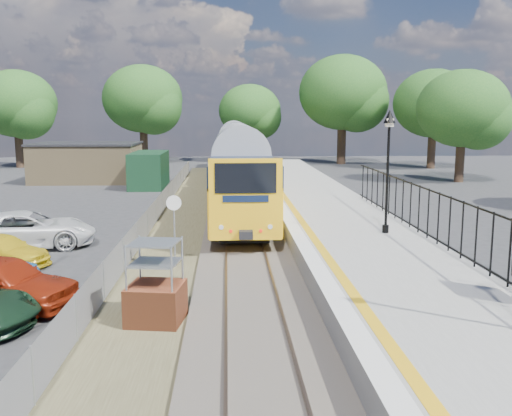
{
  "coord_description": "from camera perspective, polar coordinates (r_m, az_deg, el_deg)",
  "views": [
    {
      "loc": [
        -0.66,
        -14.85,
        5.26
      ],
      "look_at": [
        0.36,
        5.3,
        2.0
      ],
      "focal_mm": 40.0,
      "sensor_mm": 36.0,
      "label": 1
    }
  ],
  "objects": [
    {
      "name": "tree_line",
      "position": [
        56.9,
        -0.83,
        10.54
      ],
      "size": [
        56.8,
        43.8,
        11.88
      ],
      "color": "#332319",
      "rests_on": "ground"
    },
    {
      "name": "track_bed",
      "position": [
        25.06,
        -2.41,
        -2.73
      ],
      "size": [
        5.9,
        80.0,
        0.29
      ],
      "color": "#473F38",
      "rests_on": "ground"
    },
    {
      "name": "platform_edge",
      "position": [
        23.43,
        4.01,
        -1.55
      ],
      "size": [
        0.9,
        70.0,
        0.01
      ],
      "color": "silver",
      "rests_on": "platform"
    },
    {
      "name": "train",
      "position": [
        41.1,
        -1.97,
        5.11
      ],
      "size": [
        2.82,
        40.83,
        3.51
      ],
      "color": "yellow",
      "rests_on": "ground"
    },
    {
      "name": "ground",
      "position": [
        15.77,
        -0.34,
        -10.31
      ],
      "size": [
        120.0,
        120.0,
        0.0
      ],
      "primitive_type": "plane",
      "color": "#2D2D30",
      "rests_on": "ground"
    },
    {
      "name": "brick_plinth",
      "position": [
        14.79,
        -10.01,
        -7.52
      ],
      "size": [
        1.54,
        1.54,
        2.18
      ],
      "rotation": [
        0.0,
        0.0,
        -0.15
      ],
      "color": "brown",
      "rests_on": "ground"
    },
    {
      "name": "speed_sign",
      "position": [
        19.81,
        -8.18,
        -1.16
      ],
      "size": [
        0.52,
        0.14,
        2.58
      ],
      "rotation": [
        0.0,
        0.0,
        0.18
      ],
      "color": "#999EA3",
      "rests_on": "ground"
    },
    {
      "name": "outbuilding",
      "position": [
        47.33,
        -15.44,
        4.33
      ],
      "size": [
        10.8,
        10.1,
        3.12
      ],
      "color": "#917A52",
      "rests_on": "ground"
    },
    {
      "name": "car_red",
      "position": [
        17.32,
        -24.17,
        -6.76
      ],
      "size": [
        4.69,
        2.99,
        1.49
      ],
      "primitive_type": "imported",
      "rotation": [
        0.0,
        0.0,
        1.26
      ],
      "color": "maroon",
      "rests_on": "ground"
    },
    {
      "name": "palisade_fence",
      "position": [
        18.85,
        19.64,
        -1.82
      ],
      "size": [
        0.12,
        26.0,
        2.0
      ],
      "color": "black",
      "rests_on": "platform"
    },
    {
      "name": "car_white",
      "position": [
        24.7,
        -21.93,
        -2.04
      ],
      "size": [
        5.72,
        3.52,
        1.48
      ],
      "primitive_type": "imported",
      "rotation": [
        0.0,
        0.0,
        1.78
      ],
      "color": "silver",
      "rests_on": "ground"
    },
    {
      "name": "platform",
      "position": [
        23.85,
        8.93,
        -2.57
      ],
      "size": [
        5.0,
        70.0,
        0.9
      ],
      "primitive_type": "cube",
      "color": "gray",
      "rests_on": "ground"
    },
    {
      "name": "car_yellow",
      "position": [
        22.23,
        -24.07,
        -3.91
      ],
      "size": [
        3.98,
        2.89,
        1.07
      ],
      "primitive_type": "imported",
      "rotation": [
        0.0,
        0.0,
        1.14
      ],
      "color": "yellow",
      "rests_on": "ground"
    },
    {
      "name": "wire_fence",
      "position": [
        27.48,
        -10.26,
        -0.73
      ],
      "size": [
        0.06,
        52.0,
        1.2
      ],
      "color": "#999EA3",
      "rests_on": "ground"
    },
    {
      "name": "victorian_lamp_north",
      "position": [
        21.7,
        13.13,
        6.4
      ],
      "size": [
        0.44,
        0.44,
        4.6
      ],
      "color": "black",
      "rests_on": "platform"
    }
  ]
}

